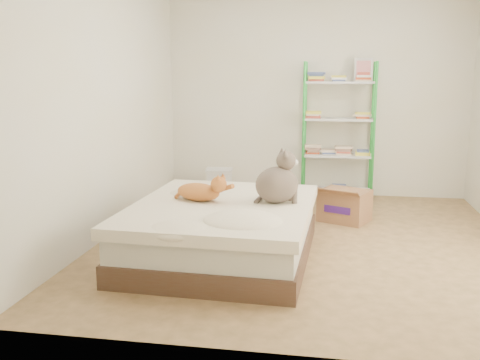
% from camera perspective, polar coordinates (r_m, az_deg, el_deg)
% --- Properties ---
extents(room, '(3.81, 4.21, 2.61)m').
position_cam_1_polar(room, '(4.87, 7.30, 8.20)').
color(room, tan).
rests_on(room, ground).
extents(bed, '(1.55, 1.91, 0.47)m').
position_cam_1_polar(bed, '(4.60, -1.86, -5.37)').
color(bed, '#48372A').
rests_on(bed, ground).
extents(orange_cat, '(0.53, 0.39, 0.19)m').
position_cam_1_polar(orange_cat, '(4.63, -4.47, -1.03)').
color(orange_cat, '#C2803E').
rests_on(orange_cat, bed).
extents(grey_cat, '(0.49, 0.45, 0.45)m').
position_cam_1_polar(grey_cat, '(4.52, 3.96, 0.34)').
color(grey_cat, '#796354').
rests_on(grey_cat, bed).
extents(shelf_unit, '(0.88, 0.36, 1.74)m').
position_cam_1_polar(shelf_unit, '(6.78, 10.48, 5.25)').
color(shelf_unit, green).
rests_on(shelf_unit, ground).
extents(cardboard_box, '(0.60, 0.62, 0.39)m').
position_cam_1_polar(cardboard_box, '(5.83, 11.10, -2.67)').
color(cardboard_box, '#AE6F45').
rests_on(cardboard_box, ground).
extents(white_bin, '(0.36, 0.32, 0.38)m').
position_cam_1_polar(white_bin, '(6.76, -2.21, -0.35)').
color(white_bin, silver).
rests_on(white_bin, ground).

